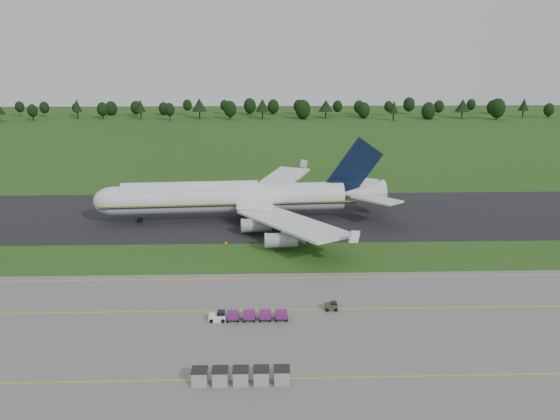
{
  "coord_description": "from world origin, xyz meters",
  "views": [
    {
      "loc": [
        -2.01,
        -96.73,
        37.51
      ],
      "look_at": [
        0.92,
        2.0,
        8.77
      ],
      "focal_mm": 35.0,
      "sensor_mm": 36.0,
      "label": 1
    }
  ],
  "objects_px": {
    "utility_cart": "(331,307)",
    "uld_row": "(241,376)",
    "aircraft": "(236,197)",
    "edge_markers": "(289,243)",
    "baggage_train": "(247,316)"
  },
  "relations": [
    {
      "from": "uld_row",
      "to": "edge_markers",
      "type": "distance_m",
      "value": 48.8
    },
    {
      "from": "aircraft",
      "to": "baggage_train",
      "type": "xyz_separation_m",
      "value": [
        3.99,
        -49.5,
        -4.61
      ]
    },
    {
      "from": "aircraft",
      "to": "baggage_train",
      "type": "relative_size",
      "value": 5.92
    },
    {
      "from": "uld_row",
      "to": "edge_markers",
      "type": "relative_size",
      "value": 0.44
    },
    {
      "from": "baggage_train",
      "to": "uld_row",
      "type": "distance_m",
      "value": 15.57
    },
    {
      "from": "baggage_train",
      "to": "edge_markers",
      "type": "relative_size",
      "value": 0.44
    },
    {
      "from": "aircraft",
      "to": "utility_cart",
      "type": "height_order",
      "value": "aircraft"
    },
    {
      "from": "aircraft",
      "to": "uld_row",
      "type": "xyz_separation_m",
      "value": [
        3.68,
        -65.07,
        -4.41
      ]
    },
    {
      "from": "uld_row",
      "to": "baggage_train",
      "type": "bearing_deg",
      "value": 88.86
    },
    {
      "from": "uld_row",
      "to": "edge_markers",
      "type": "bearing_deg",
      "value": 80.73
    },
    {
      "from": "baggage_train",
      "to": "uld_row",
      "type": "bearing_deg",
      "value": -91.14
    },
    {
      "from": "utility_cart",
      "to": "uld_row",
      "type": "bearing_deg",
      "value": -124.78
    },
    {
      "from": "utility_cart",
      "to": "uld_row",
      "type": "relative_size",
      "value": 0.16
    },
    {
      "from": "baggage_train",
      "to": "edge_markers",
      "type": "bearing_deg",
      "value": 76.96
    },
    {
      "from": "aircraft",
      "to": "edge_markers",
      "type": "height_order",
      "value": "aircraft"
    }
  ]
}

